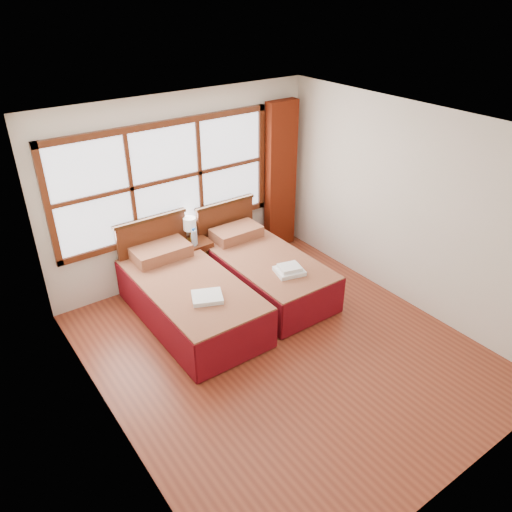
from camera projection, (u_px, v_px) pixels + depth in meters
floor at (282, 350)px, 5.89m from camera, size 4.50×4.50×0.00m
ceiling at (289, 131)px, 4.61m from camera, size 4.50×4.50×0.00m
wall_back at (183, 189)px, 6.84m from camera, size 4.00×0.00×4.00m
wall_left at (101, 320)px, 4.23m from camera, size 0.00×4.50×4.50m
wall_right at (409, 209)px, 6.27m from camera, size 0.00×4.50×4.50m
window at (166, 180)px, 6.59m from camera, size 3.16×0.06×1.56m
curtain at (281, 177)px, 7.62m from camera, size 0.50×0.16×2.30m
bed_left at (188, 297)px, 6.28m from camera, size 1.10×2.13×1.07m
bed_right at (263, 270)px, 6.89m from camera, size 1.04×2.06×1.01m
nightstand at (194, 260)px, 7.13m from camera, size 0.45×0.45×0.60m
towels_left at (207, 297)px, 5.79m from camera, size 0.44×0.42×0.05m
towels_right at (289, 270)px, 6.36m from camera, size 0.41×0.38×0.10m
lamp at (190, 224)px, 6.91m from camera, size 0.18×0.18×0.35m
bottle_near at (194, 238)px, 6.83m from camera, size 0.07×0.07×0.26m
bottle_far at (195, 237)px, 6.87m from camera, size 0.06×0.06×0.24m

